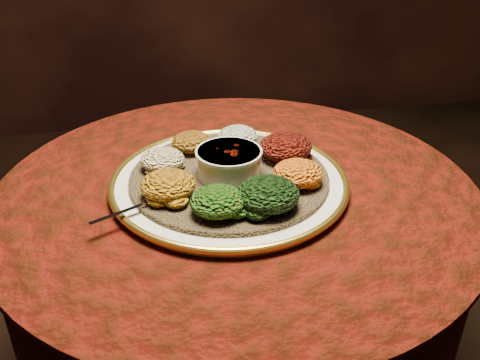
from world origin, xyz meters
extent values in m
cylinder|color=black|center=(0.00, 0.00, 0.34)|extent=(0.12, 0.12, 0.68)
cylinder|color=black|center=(0.00, 0.00, 0.70)|extent=(0.80, 0.80, 0.04)
cylinder|color=#480C06|center=(0.00, 0.00, 0.56)|extent=(0.93, 0.93, 0.34)
cylinder|color=#480C06|center=(0.00, 0.00, 0.73)|extent=(0.96, 0.96, 0.01)
cylinder|color=silver|center=(-0.01, 0.00, 0.74)|extent=(0.58, 0.58, 0.02)
torus|color=gold|center=(-0.01, 0.00, 0.75)|extent=(0.47, 0.47, 0.01)
cylinder|color=olive|center=(-0.01, 0.00, 0.76)|extent=(0.43, 0.43, 0.01)
cylinder|color=silver|center=(-0.01, 0.00, 0.79)|extent=(0.12, 0.12, 0.05)
cylinder|color=silver|center=(-0.01, 0.00, 0.81)|extent=(0.13, 0.13, 0.01)
cylinder|color=#4E1003|center=(-0.01, 0.00, 0.80)|extent=(0.10, 0.10, 0.01)
ellipsoid|color=silver|center=(-0.16, -0.08, 0.77)|extent=(0.04, 0.03, 0.01)
cube|color=silver|center=(-0.22, -0.11, 0.77)|extent=(0.10, 0.06, 0.00)
ellipsoid|color=silver|center=(0.03, 0.13, 0.78)|extent=(0.09, 0.08, 0.04)
ellipsoid|color=black|center=(0.11, 0.05, 0.79)|extent=(0.11, 0.10, 0.05)
ellipsoid|color=#C48210|center=(0.11, -0.06, 0.78)|extent=(0.10, 0.09, 0.05)
ellipsoid|color=black|center=(0.03, -0.13, 0.79)|extent=(0.11, 0.11, 0.05)
ellipsoid|color=#A6270A|center=(-0.06, -0.13, 0.79)|extent=(0.10, 0.09, 0.05)
ellipsoid|color=#B58210|center=(-0.14, -0.06, 0.79)|extent=(0.10, 0.10, 0.05)
ellipsoid|color=maroon|center=(-0.14, 0.05, 0.78)|extent=(0.09, 0.08, 0.04)
ellipsoid|color=#945111|center=(-0.07, 0.12, 0.78)|extent=(0.08, 0.08, 0.04)
camera|label=1|loc=(-0.16, -0.90, 1.28)|focal=40.00mm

